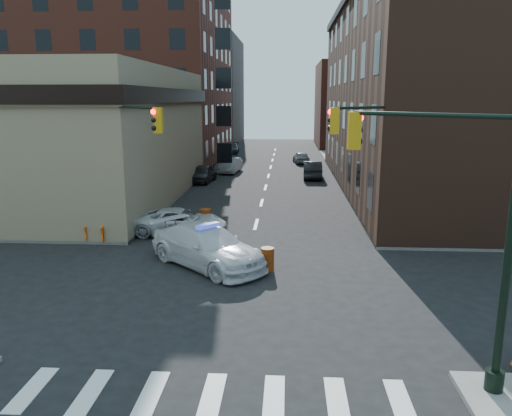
# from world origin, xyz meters

# --- Properties ---
(ground) EXTENTS (140.00, 140.00, 0.00)m
(ground) POSITION_xyz_m (0.00, 0.00, 0.00)
(ground) COLOR black
(ground) RESTS_ON ground
(sidewalk_nw) EXTENTS (34.00, 54.50, 0.15)m
(sidewalk_nw) POSITION_xyz_m (-23.00, 32.75, 0.07)
(sidewalk_nw) COLOR gray
(sidewalk_nw) RESTS_ON ground
(sidewalk_ne) EXTENTS (34.00, 54.50, 0.15)m
(sidewalk_ne) POSITION_xyz_m (23.00, 32.75, 0.07)
(sidewalk_ne) COLOR gray
(sidewalk_ne) RESTS_ON ground
(bank_building) EXTENTS (22.00, 22.00, 9.00)m
(bank_building) POSITION_xyz_m (-17.00, 16.50, 4.50)
(bank_building) COLOR #867958
(bank_building) RESTS_ON ground
(apartment_block) EXTENTS (25.00, 25.00, 24.00)m
(apartment_block) POSITION_xyz_m (-18.50, 40.00, 12.00)
(apartment_block) COLOR maroon
(apartment_block) RESTS_ON ground
(commercial_row_ne) EXTENTS (14.00, 34.00, 14.00)m
(commercial_row_ne) POSITION_xyz_m (13.00, 22.50, 7.00)
(commercial_row_ne) COLOR #46281C
(commercial_row_ne) RESTS_ON ground
(filler_nw) EXTENTS (20.00, 18.00, 16.00)m
(filler_nw) POSITION_xyz_m (-16.00, 62.00, 8.00)
(filler_nw) COLOR brown
(filler_nw) RESTS_ON ground
(filler_ne) EXTENTS (16.00, 16.00, 12.00)m
(filler_ne) POSITION_xyz_m (14.00, 58.00, 6.00)
(filler_ne) COLOR maroon
(filler_ne) RESTS_ON ground
(signal_pole_se) EXTENTS (5.40, 5.27, 8.00)m
(signal_pole_se) POSITION_xyz_m (6.04, -5.52, 4.61)
(signal_pole_se) COLOR black
(signal_pole_se) RESTS_ON sidewalk_se
(signal_pole_nw) EXTENTS (3.58, 3.67, 8.00)m
(signal_pole_nw) POSITION_xyz_m (-5.85, 5.34, 4.34)
(signal_pole_nw) COLOR black
(signal_pole_nw) RESTS_ON sidewalk_nw
(signal_pole_ne) EXTENTS (3.67, 3.58, 8.00)m
(signal_pole_ne) POSITION_xyz_m (5.84, 5.35, 4.34)
(signal_pole_ne) COLOR black
(signal_pole_ne) RESTS_ON sidewalk_ne
(tree_ne_near) EXTENTS (3.00, 3.00, 4.85)m
(tree_ne_near) POSITION_xyz_m (7.50, 26.00, 3.49)
(tree_ne_near) COLOR black
(tree_ne_near) RESTS_ON sidewalk_ne
(tree_ne_far) EXTENTS (3.00, 3.00, 4.85)m
(tree_ne_far) POSITION_xyz_m (7.50, 34.00, 3.49)
(tree_ne_far) COLOR black
(tree_ne_far) RESTS_ON sidewalk_ne
(police_car) EXTENTS (6.02, 5.75, 1.72)m
(police_car) POSITION_xyz_m (-1.63, 2.75, 0.86)
(police_car) COLOR silver
(police_car) RESTS_ON ground
(pickup) EXTENTS (4.99, 2.45, 1.36)m
(pickup) POSITION_xyz_m (-3.87, 7.68, 0.68)
(pickup) COLOR silver
(pickup) RESTS_ON ground
(parked_car_wnear) EXTENTS (2.21, 4.49, 1.47)m
(parked_car_wnear) POSITION_xyz_m (-5.50, 24.29, 0.74)
(parked_car_wnear) COLOR black
(parked_car_wnear) RESTS_ON ground
(parked_car_wfar) EXTENTS (1.99, 4.37, 1.39)m
(parked_car_wfar) POSITION_xyz_m (-3.73, 29.94, 0.70)
(parked_car_wfar) COLOR gray
(parked_car_wfar) RESTS_ON ground
(parked_car_wdeep) EXTENTS (2.09, 4.60, 1.31)m
(parked_car_wdeep) POSITION_xyz_m (-5.50, 46.74, 0.65)
(parked_car_wdeep) COLOR black
(parked_car_wdeep) RESTS_ON ground
(parked_car_enear) EXTENTS (1.73, 4.66, 1.52)m
(parked_car_enear) POSITION_xyz_m (3.99, 27.08, 0.76)
(parked_car_enear) COLOR black
(parked_car_enear) RESTS_ON ground
(parked_car_efar) EXTENTS (1.97, 3.96, 1.30)m
(parked_car_efar) POSITION_xyz_m (3.23, 37.51, 0.65)
(parked_car_efar) COLOR gray
(parked_car_efar) RESTS_ON ground
(pedestrian_a) EXTENTS (0.81, 0.67, 1.91)m
(pedestrian_a) POSITION_xyz_m (-10.45, 6.68, 1.11)
(pedestrian_a) COLOR black
(pedestrian_a) RESTS_ON sidewalk_nw
(pedestrian_b) EXTENTS (1.02, 0.91, 1.72)m
(pedestrian_b) POSITION_xyz_m (-9.92, 6.00, 1.01)
(pedestrian_b) COLOR black
(pedestrian_b) RESTS_ON sidewalk_nw
(pedestrian_c) EXTENTS (0.96, 0.96, 1.64)m
(pedestrian_c) POSITION_xyz_m (-13.00, 9.36, 0.97)
(pedestrian_c) COLOR black
(pedestrian_c) RESTS_ON sidewalk_nw
(barrel_road) EXTENTS (0.63, 0.63, 0.98)m
(barrel_road) POSITION_xyz_m (0.97, 2.29, 0.49)
(barrel_road) COLOR #D34F09
(barrel_road) RESTS_ON ground
(barrel_bank) EXTENTS (0.69, 0.69, 1.12)m
(barrel_bank) POSITION_xyz_m (-2.70, 8.81, 0.56)
(barrel_bank) COLOR orange
(barrel_bank) RESTS_ON ground
(barricade_nw_a) EXTENTS (1.17, 0.65, 0.85)m
(barricade_nw_a) POSITION_xyz_m (-7.62, 5.70, 0.57)
(barricade_nw_a) COLOR #CC3C09
(barricade_nw_a) RESTS_ON sidewalk_nw
(barricade_nw_b) EXTENTS (1.51, 1.01, 1.03)m
(barricade_nw_b) POSITION_xyz_m (-10.88, 6.16, 0.67)
(barricade_nw_b) COLOR #CE3A09
(barricade_nw_b) RESTS_ON sidewalk_nw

